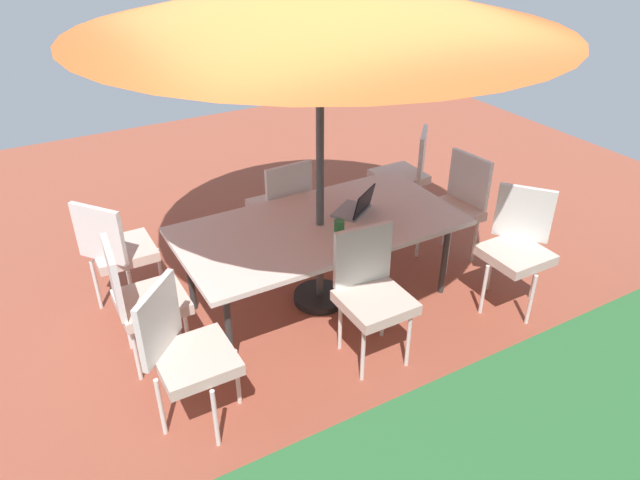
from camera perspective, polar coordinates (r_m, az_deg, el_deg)
The scene contains 13 objects.
ground_plane at distance 4.96m, azimuth 0.00°, elevation -5.89°, with size 10.00×10.00×0.02m, color #9E4C38.
dining_table at distance 4.58m, azimuth 0.00°, elevation 1.09°, with size 2.21×1.11×0.73m.
patio_umbrella at distance 4.04m, azimuth 0.00°, elevation 22.08°, with size 3.27×3.27×2.53m.
chair_northeast at distance 3.71m, azimuth -12.93°, elevation -10.37°, with size 0.59×0.59×0.98m.
chair_west at distance 5.38m, azimuth 12.99°, elevation 3.42°, with size 0.48×0.47×0.98m.
chair_southwest at distance 5.95m, azimuth 8.28°, elevation 6.61°, with size 0.59×0.59×0.98m.
chair_northwest at distance 4.89m, azimuth 18.60°, elevation -0.38°, with size 0.58×0.58×0.98m.
chair_southeast at distance 4.85m, azimuth -19.08°, elevation -0.73°, with size 0.58×0.58×0.98m.
chair_south at distance 5.26m, azimuth -3.73°, elevation 3.52°, with size 0.46×0.47×0.98m.
chair_north at distance 4.12m, azimuth 5.01°, elevation -4.86°, with size 0.47×0.48×0.98m.
chair_east at distance 4.23m, azimuth -16.94°, elevation -5.28°, with size 0.48×0.47×0.98m.
laptop at distance 4.71m, azimuth 3.49°, elevation 3.17°, with size 0.40×0.38×0.21m.
cup at distance 4.40m, azimuth 1.87°, elevation 1.23°, with size 0.08×0.08×0.12m, color #286B33.
Camera 1 is at (1.97, 3.47, 2.93)m, focal length 33.02 mm.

